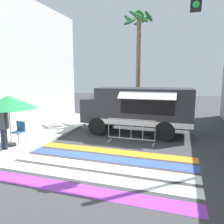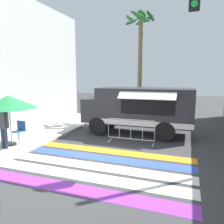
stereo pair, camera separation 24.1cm
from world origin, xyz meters
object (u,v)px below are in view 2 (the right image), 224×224
object	(u,v)px
food_truck	(137,107)
patio_umbrella	(9,102)
vendor_person	(3,124)
barricade_front	(131,131)
palm_tree	(140,43)
folding_chair	(20,129)
traffic_signal_pole	(217,29)

from	to	relation	value
food_truck	patio_umbrella	bearing A→B (deg)	-137.24
vendor_person	patio_umbrella	bearing A→B (deg)	95.87
patio_umbrella	vendor_person	xyz separation A→B (m)	(0.07, -0.42, -0.80)
patio_umbrella	vendor_person	bearing A→B (deg)	-80.69
barricade_front	palm_tree	distance (m)	6.55
patio_umbrella	folding_chair	size ratio (longest dim) A/B	2.41
traffic_signal_pole	folding_chair	world-z (taller)	traffic_signal_pole
food_truck	barricade_front	size ratio (longest dim) A/B	2.59
food_truck	traffic_signal_pole	xyz separation A→B (m)	(3.12, -3.20, 2.91)
traffic_signal_pole	palm_tree	distance (m)	7.36
patio_umbrella	folding_chair	distance (m)	1.35
traffic_signal_pole	folding_chair	distance (m)	8.27
patio_umbrella	barricade_front	distance (m)	5.12
food_truck	palm_tree	bearing A→B (deg)	100.86
food_truck	traffic_signal_pole	distance (m)	5.33
folding_chair	vendor_person	bearing A→B (deg)	-77.78
patio_umbrella	folding_chair	world-z (taller)	patio_umbrella
food_truck	traffic_signal_pole	world-z (taller)	traffic_signal_pole
vendor_person	palm_tree	xyz separation A→B (m)	(3.59, 7.47, 3.84)
food_truck	folding_chair	world-z (taller)	food_truck
traffic_signal_pole	vendor_person	xyz separation A→B (m)	(-7.31, -1.16, -3.19)
traffic_signal_pole	vendor_person	distance (m)	8.06
food_truck	palm_tree	world-z (taller)	palm_tree
vendor_person	traffic_signal_pole	bearing A→B (deg)	5.54
traffic_signal_pole	vendor_person	bearing A→B (deg)	-171.02
patio_umbrella	vendor_person	distance (m)	0.91
food_truck	traffic_signal_pole	bearing A→B (deg)	-45.78
food_truck	folding_chair	distance (m)	5.53
traffic_signal_pole	patio_umbrella	size ratio (longest dim) A/B	2.98
folding_chair	vendor_person	distance (m)	1.07
food_truck	traffic_signal_pole	size ratio (longest dim) A/B	0.85
traffic_signal_pole	barricade_front	xyz separation A→B (m)	(-2.98, 1.51, -3.75)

